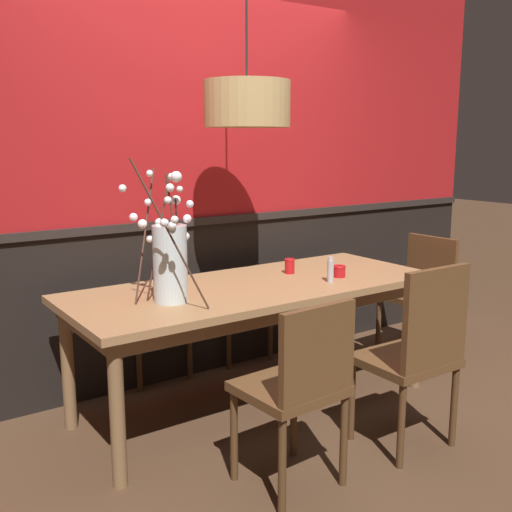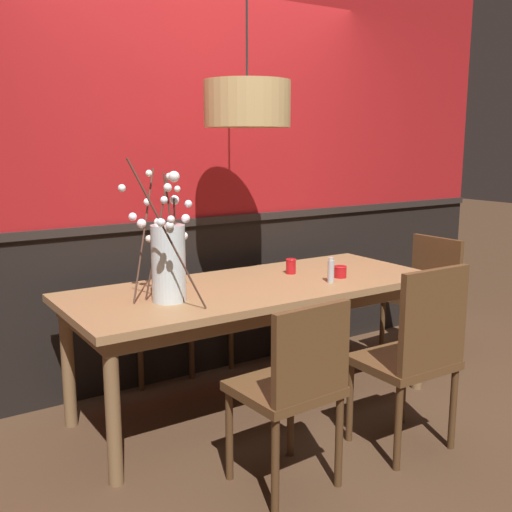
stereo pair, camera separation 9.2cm
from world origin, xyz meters
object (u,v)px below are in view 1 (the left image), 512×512
Objects in this scene: chair_near_side_right at (417,349)px; candle_holder_nearer_edge at (290,266)px; chair_far_side_right at (233,286)px; candle_holder_nearer_center at (339,271)px; chair_far_side_left at (146,299)px; chair_head_east_end at (421,289)px; dining_table at (256,297)px; chair_near_side_left at (299,383)px; pendant_lamp at (247,104)px; vase_with_blossoms at (170,262)px; condiment_bottle at (330,270)px.

candle_holder_nearer_edge is (-0.04, 1.00, 0.26)m from chair_near_side_right.
candle_holder_nearer_center is at bearing -81.22° from chair_far_side_right.
chair_far_side_left is at bearing 129.92° from candle_holder_nearer_center.
chair_far_side_left reaches higher than chair_far_side_right.
chair_far_side_left is at bearing 131.03° from candle_holder_nearer_edge.
chair_far_side_right reaches higher than chair_head_east_end.
chair_far_side_right is at bearing 87.16° from candle_holder_nearer_edge.
chair_far_side_left reaches higher than dining_table.
candle_holder_nearer_edge is at bearing 54.24° from chair_near_side_left.
pendant_lamp is (-0.38, -0.76, 1.25)m from chair_far_side_right.
chair_near_side_left is at bearing -125.76° from candle_holder_nearer_edge.
chair_near_side_left is 0.75× the size of pendant_lamp.
vase_with_blossoms reaches higher than chair_near_side_right.
pendant_lamp is at bearing -173.48° from candle_holder_nearer_edge.
vase_with_blossoms is 9.13× the size of candle_holder_nearer_center.
candle_holder_nearer_center is 0.31m from candle_holder_nearer_edge.
chair_far_side_left is at bearing 154.98° from chair_head_east_end.
pendant_lamp is (0.57, 0.14, 0.81)m from vase_with_blossoms.
chair_near_side_left is at bearing -141.31° from candle_holder_nearer_center.
chair_near_side_left is 9.46× the size of candle_holder_nearer_edge.
chair_head_east_end is 9.40× the size of candle_holder_nearer_edge.
chair_head_east_end is at bearing -2.15° from pendant_lamp.
chair_far_side_left is at bearing 178.46° from chair_far_side_right.
candle_holder_nearer_edge is at bearing 126.42° from candle_holder_nearer_center.
chair_head_east_end is at bearing -4.78° from candle_holder_nearer_edge.
candle_holder_nearer_center is 0.15m from condiment_bottle.
dining_table is 27.03× the size of candle_holder_nearer_center.
chair_far_side_right is 0.68m from chair_far_side_left.
condiment_bottle is (0.39, -0.21, 0.15)m from dining_table.
condiment_bottle reaches higher than candle_holder_nearer_center.
vase_with_blossoms is 0.63× the size of pendant_lamp.
condiment_bottle is (-0.13, -0.07, 0.03)m from candle_holder_nearer_center.
chair_head_east_end is at bearing 11.68° from condiment_bottle.
vase_with_blossoms is at bearing -136.68° from chair_far_side_right.
candle_holder_nearer_center is (0.52, -0.14, 0.12)m from dining_table.
vase_with_blossoms is at bearing -168.97° from candle_holder_nearer_edge.
chair_near_side_right is 0.82× the size of pendant_lamp.
pendant_lamp is (0.30, -0.78, 1.25)m from chair_far_side_left.
chair_head_east_end is 1.43m from chair_near_side_right.
chair_far_side_right is 1.81m from chair_near_side_left.
condiment_bottle reaches higher than chair_head_east_end.
vase_with_blossoms reaches higher than chair_far_side_left.
chair_far_side_right is 0.79× the size of pendant_lamp.
chair_near_side_right reaches higher than chair_far_side_right.
chair_head_east_end is 0.75× the size of pendant_lamp.
candle_holder_nearer_edge is at bearing -48.97° from chair_far_side_left.
vase_with_blossoms is 0.99m from condiment_bottle.
chair_far_side_right is 1.38m from vase_with_blossoms.
candle_holder_nearer_center is 0.86× the size of candle_holder_nearer_edge.
chair_near_side_right is 0.80m from candle_holder_nearer_center.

